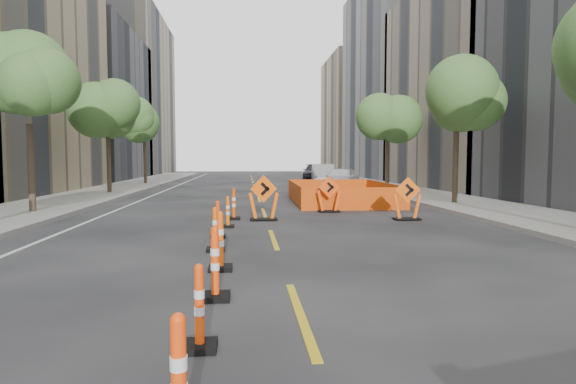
{
  "coord_description": "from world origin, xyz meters",
  "views": [
    {
      "loc": [
        -0.72,
        -8.14,
        2.06
      ],
      "look_at": [
        0.51,
        5.51,
        1.1
      ],
      "focal_mm": 30.0,
      "sensor_mm": 36.0,
      "label": 1
    }
  ],
  "objects": [
    {
      "name": "bld_right_c",
      "position": [
        17.0,
        23.8,
        7.0
      ],
      "size": [
        12.0,
        16.0,
        14.0
      ],
      "primitive_type": "cube",
      "color": "gray",
      "rests_on": "ground"
    },
    {
      "name": "chevron_sign_left",
      "position": [
        -0.1,
        7.75,
        0.75
      ],
      "size": [
        1.12,
        0.82,
        1.51
      ],
      "primitive_type": null,
      "rotation": [
        0.0,
        0.0,
        0.23
      ],
      "color": "#F65B0A",
      "rests_on": "ground"
    },
    {
      "name": "chevron_sign_center",
      "position": [
        2.49,
        9.98,
        0.69
      ],
      "size": [
        0.96,
        0.63,
        1.38
      ],
      "primitive_type": null,
      "rotation": [
        0.0,
        0.0,
        0.08
      ],
      "color": "#FF490A",
      "rests_on": "ground"
    },
    {
      "name": "channelizer_0",
      "position": [
        -1.18,
        -4.87,
        0.5
      ],
      "size": [
        0.4,
        0.4,
        1.01
      ],
      "primitive_type": null,
      "color": "#FE410A",
      "rests_on": "ground"
    },
    {
      "name": "tree_l_b",
      "position": [
        -8.4,
        10.0,
        4.53
      ],
      "size": [
        2.8,
        2.8,
        5.95
      ],
      "color": "#382B1E",
      "rests_on": "ground"
    },
    {
      "name": "bld_left_e",
      "position": [
        -17.0,
        55.6,
        10.0
      ],
      "size": [
        12.0,
        20.0,
        20.0
      ],
      "primitive_type": "cube",
      "color": "gray",
      "rests_on": "ground"
    },
    {
      "name": "bld_left_d",
      "position": [
        -17.0,
        39.2,
        7.0
      ],
      "size": [
        12.0,
        16.0,
        14.0
      ],
      "primitive_type": "cube",
      "color": "#4C4C51",
      "rests_on": "ground"
    },
    {
      "name": "channelizer_1",
      "position": [
        -1.21,
        -3.02,
        0.47
      ],
      "size": [
        0.37,
        0.37,
        0.94
      ],
      "primitive_type": null,
      "color": "#F23E0A",
      "rests_on": "ground"
    },
    {
      "name": "parked_car_mid",
      "position": [
        5.62,
        30.21,
        0.8
      ],
      "size": [
        2.12,
        5.01,
        1.61
      ],
      "primitive_type": "imported",
      "rotation": [
        0.0,
        0.0,
        -0.09
      ],
      "color": "#959398",
      "rests_on": "ground"
    },
    {
      "name": "tree_r_b",
      "position": [
        8.4,
        12.0,
        4.53
      ],
      "size": [
        2.8,
        2.8,
        5.95
      ],
      "color": "#382B1E",
      "rests_on": "ground"
    },
    {
      "name": "safety_fence",
      "position": [
        3.75,
        14.12,
        0.46
      ],
      "size": [
        4.48,
        7.43,
        0.92
      ],
      "primitive_type": null,
      "rotation": [
        0.0,
        0.0,
        -0.02
      ],
      "color": "#D55B0B",
      "rests_on": "ground"
    },
    {
      "name": "parked_car_near",
      "position": [
        5.43,
        22.01,
        0.76
      ],
      "size": [
        3.39,
        4.81,
        1.52
      ],
      "primitive_type": "imported",
      "rotation": [
        0.0,
        0.0,
        -0.4
      ],
      "color": "silver",
      "rests_on": "ground"
    },
    {
      "name": "chevron_sign_right",
      "position": [
        4.68,
        7.4,
        0.72
      ],
      "size": [
        0.99,
        0.62,
        1.44
      ],
      "primitive_type": null,
      "rotation": [
        0.0,
        0.0,
        -0.04
      ],
      "color": "#EA5209",
      "rests_on": "ground"
    },
    {
      "name": "bld_right_e",
      "position": [
        17.0,
        58.6,
        8.0
      ],
      "size": [
        12.0,
        14.0,
        16.0
      ],
      "primitive_type": "cube",
      "color": "tan",
      "rests_on": "ground"
    },
    {
      "name": "tree_l_c",
      "position": [
        -8.4,
        20.0,
        4.53
      ],
      "size": [
        2.8,
        2.8,
        5.95
      ],
      "color": "#382B1E",
      "rests_on": "ground"
    },
    {
      "name": "channelizer_6",
      "position": [
        -1.22,
        6.21,
        0.47
      ],
      "size": [
        0.37,
        0.37,
        0.94
      ],
      "primitive_type": null,
      "color": "#F25B0A",
      "rests_on": "ground"
    },
    {
      "name": "channelizer_3",
      "position": [
        -1.17,
        0.67,
        0.55
      ],
      "size": [
        0.43,
        0.43,
        1.1
      ],
      "primitive_type": null,
      "color": "#FF520A",
      "rests_on": "ground"
    },
    {
      "name": "bld_right_d",
      "position": [
        17.0,
        40.2,
        10.0
      ],
      "size": [
        12.0,
        18.0,
        20.0
      ],
      "primitive_type": "cube",
      "color": "gray",
      "rests_on": "ground"
    },
    {
      "name": "channelizer_5",
      "position": [
        -1.42,
        4.36,
        0.48
      ],
      "size": [
        0.38,
        0.38,
        0.97
      ],
      "primitive_type": null,
      "color": "#E53909",
      "rests_on": "ground"
    },
    {
      "name": "channelizer_2",
      "position": [
        -1.16,
        -1.18,
        0.54
      ],
      "size": [
        0.43,
        0.43,
        1.08
      ],
      "primitive_type": null,
      "color": "#FF420A",
      "rests_on": "ground"
    },
    {
      "name": "tree_r_c",
      "position": [
        8.4,
        22.0,
        4.53
      ],
      "size": [
        2.8,
        2.8,
        5.95
      ],
      "color": "#382B1E",
      "rests_on": "ground"
    },
    {
      "name": "channelizer_7",
      "position": [
        -1.09,
        8.06,
        0.53
      ],
      "size": [
        0.42,
        0.42,
        1.06
      ],
      "primitive_type": null,
      "color": "#D84209",
      "rests_on": "ground"
    },
    {
      "name": "sidewalk_right",
      "position": [
        9.0,
        12.0,
        0.07
      ],
      "size": [
        4.0,
        90.0,
        0.15
      ],
      "primitive_type": "cube",
      "color": "gray",
      "rests_on": "ground"
    },
    {
      "name": "ground_plane",
      "position": [
        0.0,
        0.0,
        0.0
      ],
      "size": [
        140.0,
        140.0,
        0.0
      ],
      "primitive_type": "plane",
      "color": "black"
    },
    {
      "name": "tree_l_d",
      "position": [
        -8.4,
        30.0,
        4.53
      ],
      "size": [
        2.8,
        2.8,
        5.95
      ],
      "color": "#382B1E",
      "rests_on": "ground"
    },
    {
      "name": "parked_car_far",
      "position": [
        5.77,
        35.91,
        0.77
      ],
      "size": [
        2.98,
        5.6,
        1.55
      ],
      "primitive_type": "imported",
      "rotation": [
        0.0,
        0.0,
        -0.16
      ],
      "color": "black",
      "rests_on": "ground"
    },
    {
      "name": "sidewalk_left",
      "position": [
        -9.0,
        12.0,
        0.07
      ],
      "size": [
        4.0,
        90.0,
        0.15
      ],
      "primitive_type": "cube",
      "color": "gray",
      "rests_on": "ground"
    },
    {
      "name": "channelizer_4",
      "position": [
        -1.38,
        2.52,
        0.49
      ],
      "size": [
        0.39,
        0.39,
        0.99
      ],
      "primitive_type": null,
      "color": "#E85409",
      "rests_on": "ground"
    }
  ]
}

